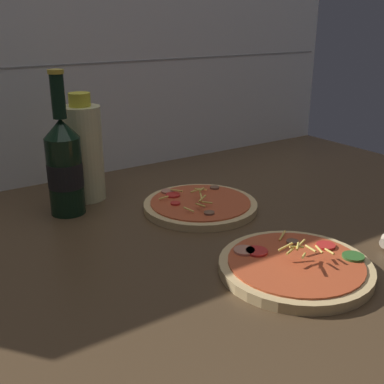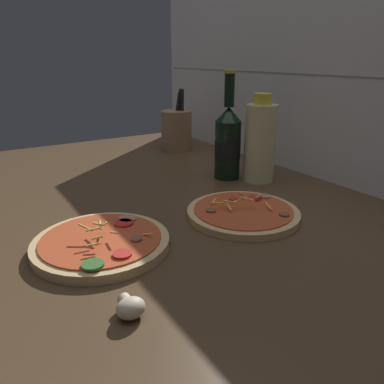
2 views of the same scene
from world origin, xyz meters
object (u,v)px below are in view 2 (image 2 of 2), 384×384
pizza_far (243,213)px  utensil_crock (177,129)px  beer_bottle (228,142)px  oil_bottle (260,142)px  pizza_near (102,243)px  mushroom_left (130,307)px

pizza_far → utensil_crock: utensil_crock is taller
beer_bottle → oil_bottle: beer_bottle is taller
pizza_near → beer_bottle: (-20.80, 43.63, 9.23)cm
beer_bottle → utensil_crock: size_ratio=1.35×
pizza_far → utensil_crock: 63.97cm
pizza_far → beer_bottle: (-23.52, 13.56, 9.34)cm
pizza_near → oil_bottle: oil_bottle is taller
beer_bottle → utensil_crock: (-37.24, 5.46, -3.03)cm
pizza_near → beer_bottle: beer_bottle is taller
pizza_near → oil_bottle: (-14.39, 49.43, 9.68)cm
pizza_near → pizza_far: size_ratio=1.02×
mushroom_left → utensil_crock: utensil_crock is taller
pizza_far → beer_bottle: 28.71cm
beer_bottle → oil_bottle: (6.41, 5.81, 0.45)cm
utensil_crock → mushroom_left: bearing=-33.8°
pizza_far → beer_bottle: beer_bottle is taller
mushroom_left → utensil_crock: 94.14cm
pizza_far → oil_bottle: bearing=131.5°
beer_bottle → oil_bottle: bearing=42.2°
pizza_near → utensil_crock: (-58.03, 49.08, 6.20)cm
oil_bottle → mushroom_left: (34.40, -52.68, -9.29)cm
pizza_far → mushroom_left: pizza_far is taller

